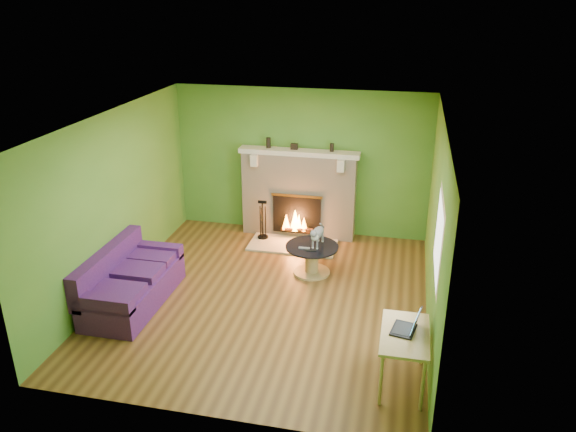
% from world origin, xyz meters
% --- Properties ---
extents(floor, '(5.00, 5.00, 0.00)m').
position_xyz_m(floor, '(0.00, 0.00, 0.00)').
color(floor, '#563718').
rests_on(floor, ground).
extents(ceiling, '(5.00, 5.00, 0.00)m').
position_xyz_m(ceiling, '(0.00, 0.00, 2.60)').
color(ceiling, white).
rests_on(ceiling, wall_back).
extents(wall_back, '(5.00, 0.00, 5.00)m').
position_xyz_m(wall_back, '(0.00, 2.50, 1.30)').
color(wall_back, '#47852B').
rests_on(wall_back, floor).
extents(wall_front, '(5.00, 0.00, 5.00)m').
position_xyz_m(wall_front, '(0.00, -2.50, 1.30)').
color(wall_front, '#47852B').
rests_on(wall_front, floor).
extents(wall_left, '(0.00, 5.00, 5.00)m').
position_xyz_m(wall_left, '(-2.25, 0.00, 1.30)').
color(wall_left, '#47852B').
rests_on(wall_left, floor).
extents(wall_right, '(0.00, 5.00, 5.00)m').
position_xyz_m(wall_right, '(2.25, 0.00, 1.30)').
color(wall_right, '#47852B').
rests_on(wall_right, floor).
extents(window_frame, '(0.00, 1.20, 1.20)m').
position_xyz_m(window_frame, '(2.24, -0.90, 1.55)').
color(window_frame, silver).
rests_on(window_frame, wall_right).
extents(window_pane, '(0.00, 1.06, 1.06)m').
position_xyz_m(window_pane, '(2.23, -0.90, 1.55)').
color(window_pane, white).
rests_on(window_pane, wall_right).
extents(fireplace, '(2.10, 0.46, 1.58)m').
position_xyz_m(fireplace, '(0.00, 2.32, 0.77)').
color(fireplace, beige).
rests_on(fireplace, floor).
extents(hearth, '(1.50, 0.75, 0.03)m').
position_xyz_m(hearth, '(0.00, 1.80, 0.01)').
color(hearth, beige).
rests_on(hearth, floor).
extents(mantel, '(2.10, 0.28, 0.08)m').
position_xyz_m(mantel, '(0.00, 2.30, 1.54)').
color(mantel, beige).
rests_on(mantel, fireplace).
extents(sofa, '(0.85, 1.78, 0.80)m').
position_xyz_m(sofa, '(-1.86, -0.54, 0.31)').
color(sofa, '#3B1758').
rests_on(sofa, floor).
extents(coffee_table, '(0.82, 0.82, 0.47)m').
position_xyz_m(coffee_table, '(0.50, 0.88, 0.27)').
color(coffee_table, tan).
rests_on(coffee_table, floor).
extents(desk, '(0.52, 0.90, 0.67)m').
position_xyz_m(desk, '(1.95, -1.52, 0.59)').
color(desk, tan).
rests_on(desk, floor).
extents(cat, '(0.28, 0.58, 0.35)m').
position_xyz_m(cat, '(0.58, 0.93, 0.64)').
color(cat, slate).
rests_on(cat, coffee_table).
extents(remote_silver, '(0.17, 0.05, 0.02)m').
position_xyz_m(remote_silver, '(0.40, 0.76, 0.47)').
color(remote_silver, gray).
rests_on(remote_silver, coffee_table).
extents(remote_black, '(0.16, 0.06, 0.02)m').
position_xyz_m(remote_black, '(0.52, 0.70, 0.47)').
color(remote_black, black).
rests_on(remote_black, coffee_table).
extents(laptop, '(0.35, 0.38, 0.24)m').
position_xyz_m(laptop, '(1.93, -1.47, 0.79)').
color(laptop, black).
rests_on(laptop, desk).
extents(fire_tools, '(0.19, 0.19, 0.70)m').
position_xyz_m(fire_tools, '(-0.58, 1.95, 0.38)').
color(fire_tools, black).
rests_on(fire_tools, hearth).
extents(mantel_vase_left, '(0.08, 0.08, 0.18)m').
position_xyz_m(mantel_vase_left, '(-0.55, 2.33, 1.67)').
color(mantel_vase_left, black).
rests_on(mantel_vase_left, mantel).
extents(mantel_vase_right, '(0.07, 0.07, 0.14)m').
position_xyz_m(mantel_vase_right, '(0.56, 2.33, 1.65)').
color(mantel_vase_right, black).
rests_on(mantel_vase_right, mantel).
extents(mantel_box, '(0.12, 0.08, 0.10)m').
position_xyz_m(mantel_box, '(-0.09, 2.33, 1.63)').
color(mantel_box, black).
rests_on(mantel_box, mantel).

